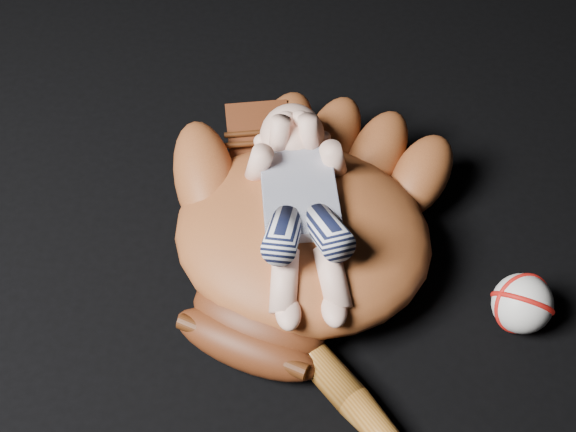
{
  "coord_description": "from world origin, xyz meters",
  "views": [
    {
      "loc": [
        0.05,
        -0.59,
        0.95
      ],
      "look_at": [
        -0.01,
        0.18,
        0.09
      ],
      "focal_mm": 50.0,
      "sensor_mm": 36.0,
      "label": 1
    }
  ],
  "objects_px": {
    "baseball_glove": "(303,226)",
    "baseball": "(522,304)",
    "baseball_bat": "(368,417)",
    "newborn_baby": "(302,208)"
  },
  "relations": [
    {
      "from": "newborn_baby",
      "to": "baseball_bat",
      "type": "xyz_separation_m",
      "value": [
        0.1,
        -0.25,
        -0.11
      ]
    },
    {
      "from": "newborn_baby",
      "to": "baseball_bat",
      "type": "bearing_deg",
      "value": -76.7
    },
    {
      "from": "baseball_glove",
      "to": "baseball",
      "type": "height_order",
      "value": "baseball_glove"
    },
    {
      "from": "baseball",
      "to": "baseball_glove",
      "type": "bearing_deg",
      "value": 164.61
    },
    {
      "from": "newborn_baby",
      "to": "baseball",
      "type": "distance_m",
      "value": 0.33
    },
    {
      "from": "newborn_baby",
      "to": "baseball_bat",
      "type": "distance_m",
      "value": 0.29
    },
    {
      "from": "baseball_bat",
      "to": "newborn_baby",
      "type": "bearing_deg",
      "value": 111.86
    },
    {
      "from": "baseball_glove",
      "to": "baseball_bat",
      "type": "xyz_separation_m",
      "value": [
        0.1,
        -0.26,
        -0.06
      ]
    },
    {
      "from": "baseball_glove",
      "to": "baseball_bat",
      "type": "height_order",
      "value": "baseball_glove"
    },
    {
      "from": "baseball_glove",
      "to": "baseball",
      "type": "distance_m",
      "value": 0.33
    }
  ]
}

